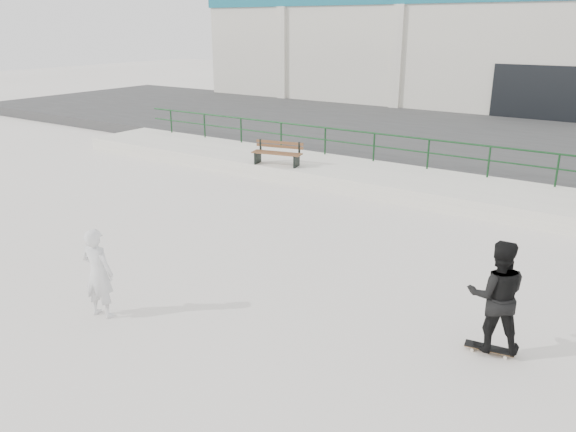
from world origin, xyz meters
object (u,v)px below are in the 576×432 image
Objects in this scene: skateboard at (489,348)px; standing_skater at (496,296)px; bench_left at (278,153)px; seated_skater at (98,273)px.

skateboard is 0.42× the size of standing_skater.
seated_skater is at bearing -85.50° from bench_left.
seated_skater is (-6.30, -2.74, 0.78)m from skateboard.
bench_left is 11.66m from skateboard.
skateboard is at bearing 68.11° from standing_skater.
bench_left is at bearing -59.47° from standing_skater.
standing_skater is (9.22, -7.09, 0.14)m from bench_left.
standing_skater reaches higher than bench_left.
seated_skater is at bearing -164.59° from skateboard.
seated_skater is at bearing 1.62° from standing_skater.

